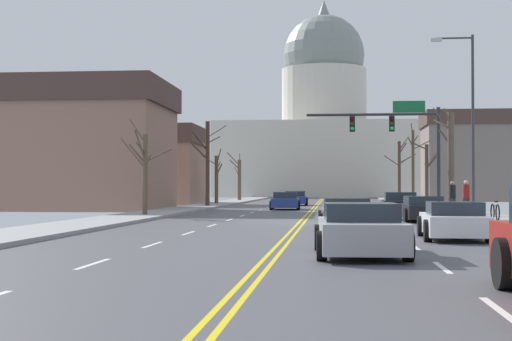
# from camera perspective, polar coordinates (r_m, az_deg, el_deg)

# --- Properties ---
(ground) EXTENTS (20.00, 180.00, 0.20)m
(ground) POSITION_cam_1_polar(r_m,az_deg,el_deg) (34.36, 3.41, -3.78)
(ground) COLOR #4A4A4F
(signal_gantry) EXTENTS (7.91, 0.41, 6.54)m
(signal_gantry) POSITION_cam_1_polar(r_m,az_deg,el_deg) (46.79, 10.58, 2.76)
(signal_gantry) COLOR #28282D
(signal_gantry) RESTS_ON ground
(street_lamp_right) EXTENTS (2.11, 0.24, 8.88)m
(street_lamp_right) POSITION_cam_1_polar(r_m,az_deg,el_deg) (39.32, 15.36, 4.30)
(street_lamp_right) COLOR #333338
(street_lamp_right) RESTS_ON ground
(capitol_building) EXTENTS (31.98, 21.08, 30.40)m
(capitol_building) POSITION_cam_1_polar(r_m,az_deg,el_deg) (119.36, 5.04, 2.74)
(capitol_building) COLOR beige
(capitol_building) RESTS_ON ground
(sedan_near_00) EXTENTS (2.14, 4.63, 1.27)m
(sedan_near_00) POSITION_cam_1_polar(r_m,az_deg,el_deg) (42.86, 10.56, -2.49)
(sedan_near_00) COLOR black
(sedan_near_00) RESTS_ON ground
(sedan_near_01) EXTENTS (2.07, 4.48, 1.15)m
(sedan_near_01) POSITION_cam_1_polar(r_m,az_deg,el_deg) (35.72, 12.15, -2.82)
(sedan_near_01) COLOR black
(sedan_near_01) RESTS_ON ground
(sedan_near_02) EXTENTS (2.17, 4.68, 1.15)m
(sedan_near_02) POSITION_cam_1_polar(r_m,az_deg,el_deg) (29.37, 6.67, -3.18)
(sedan_near_02) COLOR #6B6056
(sedan_near_02) RESTS_ON ground
(sedan_near_03) EXTENTS (2.06, 4.35, 1.13)m
(sedan_near_03) POSITION_cam_1_polar(r_m,az_deg,el_deg) (23.92, 14.35, -3.63)
(sedan_near_03) COLOR silver
(sedan_near_03) RESTS_ON ground
(sedan_near_04) EXTENTS (2.17, 4.55, 1.21)m
(sedan_near_04) POSITION_cam_1_polar(r_m,az_deg,el_deg) (17.89, 7.68, -4.40)
(sedan_near_04) COLOR #9EA3A8
(sedan_near_04) RESTS_ON ground
(sedan_oncoming_00) EXTENTS (2.12, 4.50, 1.19)m
(sedan_oncoming_00) POSITION_cam_1_polar(r_m,az_deg,el_deg) (52.83, 2.17, -2.28)
(sedan_oncoming_00) COLOR navy
(sedan_oncoming_00) RESTS_ON ground
(sedan_oncoming_01) EXTENTS (2.10, 4.30, 1.18)m
(sedan_oncoming_01) POSITION_cam_1_polar(r_m,az_deg,el_deg) (64.50, 2.92, -2.09)
(sedan_oncoming_01) COLOR navy
(sedan_oncoming_01) RESTS_ON ground
(flank_building_00) EXTENTS (14.43, 10.05, 8.63)m
(flank_building_00) POSITION_cam_1_polar(r_m,az_deg,el_deg) (54.08, -14.08, 1.81)
(flank_building_00) COLOR #8C6656
(flank_building_00) RESTS_ON ground
(flank_building_01) EXTENTS (9.65, 8.63, 6.84)m
(flank_building_01) POSITION_cam_1_polar(r_m,az_deg,el_deg) (68.89, -8.06, 0.40)
(flank_building_01) COLOR #8C6656
(flank_building_01) RESTS_ON ground
(flank_building_02) EXTENTS (10.59, 8.15, 9.47)m
(flank_building_02) POSITION_cam_1_polar(r_m,az_deg,el_deg) (85.36, 15.73, 1.02)
(flank_building_02) COLOR slate
(flank_building_02) RESTS_ON ground
(bare_tree_00) EXTENTS (2.20, 2.25, 7.00)m
(bare_tree_00) POSITION_cam_1_polar(r_m,az_deg,el_deg) (69.80, 11.51, 0.52)
(bare_tree_00) COLOR #4C3D2D
(bare_tree_00) RESTS_ON ground
(bare_tree_01) EXTENTS (2.38, 2.30, 6.33)m
(bare_tree_01) POSITION_cam_1_polar(r_m,az_deg,el_deg) (58.03, -3.62, 0.70)
(bare_tree_01) COLOR #423328
(bare_tree_01) RESTS_ON ground
(bare_tree_02) EXTENTS (1.13, 2.21, 5.81)m
(bare_tree_02) POSITION_cam_1_polar(r_m,az_deg,el_deg) (43.69, 14.16, 0.79)
(bare_tree_02) COLOR brown
(bare_tree_02) RESTS_ON ground
(bare_tree_03) EXTENTS (1.53, 1.65, 5.12)m
(bare_tree_03) POSITION_cam_1_polar(r_m,az_deg,el_deg) (82.31, -1.26, -0.58)
(bare_tree_03) COLOR brown
(bare_tree_03) RESTS_ON ground
(bare_tree_04) EXTENTS (3.28, 1.57, 6.59)m
(bare_tree_04) POSITION_cam_1_polar(r_m,az_deg,el_deg) (80.65, 10.54, 0.16)
(bare_tree_04) COLOR #423328
(bare_tree_04) RESTS_ON ground
(bare_tree_05) EXTENTS (2.53, 1.20, 4.88)m
(bare_tree_05) POSITION_cam_1_polar(r_m,az_deg,el_deg) (40.06, -8.23, 0.11)
(bare_tree_05) COLOR brown
(bare_tree_05) RESTS_ON ground
(bare_tree_06) EXTENTS (2.17, 2.50, 4.84)m
(bare_tree_06) POSITION_cam_1_polar(r_m,az_deg,el_deg) (59.63, 12.50, -0.15)
(bare_tree_06) COLOR #423328
(bare_tree_06) RESTS_ON ground
(bare_tree_07) EXTENTS (1.72, 2.31, 4.74)m
(bare_tree_07) POSITION_cam_1_polar(r_m,az_deg,el_deg) (66.15, -2.92, -0.50)
(bare_tree_07) COLOR brown
(bare_tree_07) RESTS_ON ground
(pedestrian_00) EXTENTS (0.35, 0.34, 1.72)m
(pedestrian_00) POSITION_cam_1_polar(r_m,az_deg,el_deg) (42.22, 14.29, -1.80)
(pedestrian_00) COLOR #33333D
(pedestrian_00) RESTS_ON ground
(pedestrian_01) EXTENTS (0.35, 0.34, 1.75)m
(pedestrian_01) POSITION_cam_1_polar(r_m,az_deg,el_deg) (39.76, 15.24, -1.81)
(pedestrian_01) COLOR #33333D
(pedestrian_01) RESTS_ON ground
(bicycle_parked) EXTENTS (0.12, 1.77, 0.85)m
(bicycle_parked) POSITION_cam_1_polar(r_m,az_deg,el_deg) (34.87, 17.22, -2.93)
(bicycle_parked) COLOR black
(bicycle_parked) RESTS_ON ground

